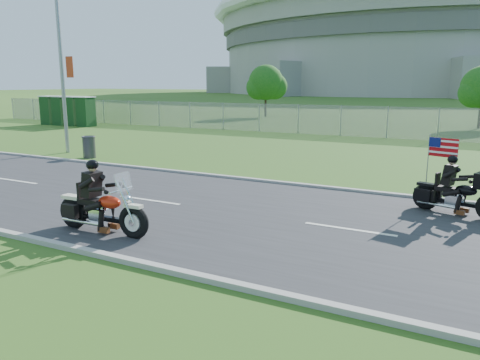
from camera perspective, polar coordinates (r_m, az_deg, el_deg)
The scene contains 15 objects.
ground at distance 13.00m, azimuth -4.10°, elevation -3.66°, with size 420.00×420.00×0.00m, color #224716.
road at distance 12.99m, azimuth -4.10°, elevation -3.57°, with size 120.00×8.00×0.04m, color #28282B.
curb_north at distance 16.46m, azimuth 3.38°, elevation -0.18°, with size 120.00×0.18×0.12m, color #9E9B93.
curb_south at distance 9.95m, azimuth -16.70°, elevation -8.72°, with size 120.00×0.18×0.12m, color #9E9B93.
fence at distance 32.85m, azimuth 7.12°, elevation 7.39°, with size 60.00×0.03×2.00m, color gray.
stadium at distance 182.96m, azimuth 20.23°, elevation 14.86°, with size 140.40×140.40×29.20m.
streetlight at distance 25.22m, azimuth -20.76°, elevation 16.01°, with size 0.90×2.46×10.00m.
porta_toilet_a at distance 39.87m, azimuth -18.27°, elevation 7.86°, with size 1.10×1.10×2.30m, color #113814.
porta_toilet_b at distance 40.89m, azimuth -19.65°, elevation 7.86°, with size 1.10×1.10×2.30m, color #113814.
porta_toilet_c at distance 41.93m, azimuth -20.96°, elevation 7.84°, with size 1.10×1.10×2.30m, color #113814.
porta_toilet_d at distance 42.99m, azimuth -22.20°, elevation 7.83°, with size 1.10×1.10×2.30m, color #113814.
tree_fence_mid at distance 49.18m, azimuth 3.23°, elevation 11.56°, with size 3.96×3.69×5.30m.
motorcycle_lead at distance 11.30m, azimuth -16.61°, elevation -3.60°, with size 2.60×0.66×1.75m.
motorcycle_follow at distance 13.54m, azimuth 24.91°, elevation -1.72°, with size 2.33×1.10×1.99m.
trash_can at distance 22.99m, azimuth -17.92°, elevation 3.80°, with size 0.57×0.57×0.99m, color #39383E.
Camera 1 is at (6.68, -10.60, 3.45)m, focal length 35.00 mm.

